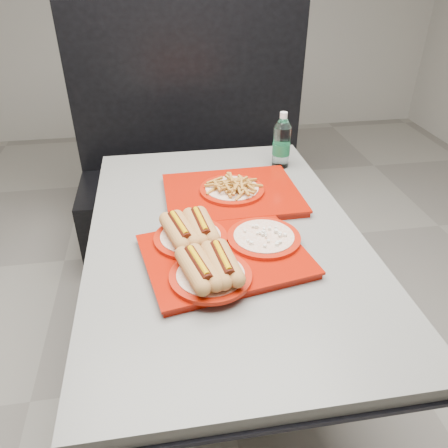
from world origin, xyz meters
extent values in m
plane|color=gray|center=(0.00, 0.00, 0.00)|extent=(6.00, 6.00, 0.00)
cylinder|color=black|center=(0.00, 0.00, 0.03)|extent=(0.52, 0.52, 0.05)
cylinder|color=black|center=(0.00, 0.00, 0.38)|extent=(0.11, 0.11, 0.66)
cube|color=black|center=(0.00, 0.00, 0.70)|extent=(0.92, 1.42, 0.01)
cube|color=gray|center=(0.00, 0.00, 0.73)|extent=(0.90, 1.40, 0.04)
cube|color=black|center=(0.00, 1.02, 0.23)|extent=(1.30, 0.55, 0.45)
cube|color=black|center=(0.00, 1.26, 0.80)|extent=(1.30, 0.10, 1.10)
cube|color=#971104|center=(-0.03, -0.16, 0.76)|extent=(0.53, 0.44, 0.02)
cube|color=#971104|center=(-0.03, -0.16, 0.77)|extent=(0.54, 0.45, 0.01)
cylinder|color=#A11605|center=(-0.08, -0.28, 0.78)|extent=(0.23, 0.23, 0.01)
cylinder|color=white|center=(-0.08, -0.28, 0.79)|extent=(0.19, 0.19, 0.01)
cylinder|color=#A11605|center=(-0.12, -0.08, 0.78)|extent=(0.23, 0.23, 0.01)
cylinder|color=white|center=(-0.12, -0.08, 0.79)|extent=(0.19, 0.19, 0.01)
cylinder|color=#A11605|center=(0.11, -0.11, 0.78)|extent=(0.23, 0.23, 0.01)
cylinder|color=white|center=(0.11, -0.11, 0.79)|extent=(0.19, 0.19, 0.01)
cube|color=#971104|center=(0.06, 0.22, 0.76)|extent=(0.50, 0.39, 0.02)
cube|color=#971104|center=(0.06, 0.22, 0.77)|extent=(0.51, 0.40, 0.01)
cylinder|color=#A11605|center=(0.06, 0.22, 0.78)|extent=(0.24, 0.24, 0.01)
cylinder|color=white|center=(0.06, 0.22, 0.79)|extent=(0.20, 0.20, 0.01)
cylinder|color=silver|center=(0.32, 0.47, 0.84)|extent=(0.07, 0.07, 0.18)
cylinder|color=#165833|center=(0.32, 0.47, 0.83)|extent=(0.08, 0.08, 0.05)
cone|color=silver|center=(0.32, 0.47, 0.95)|extent=(0.07, 0.07, 0.04)
cylinder|color=silver|center=(0.32, 0.47, 0.98)|extent=(0.03, 0.03, 0.02)
camera|label=1|loc=(-0.20, -1.22, 1.56)|focal=35.00mm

